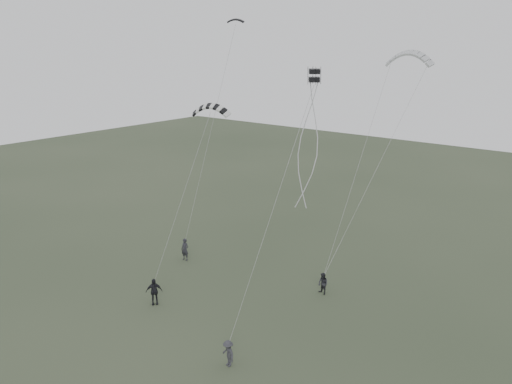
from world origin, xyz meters
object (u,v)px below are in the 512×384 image
Objects in this scene: flyer_right at (323,284)px; kite_box at (314,75)px; flyer_center at (154,291)px; flyer_far at (228,353)px; flyer_left at (185,249)px; kite_dark_small at (236,20)px; kite_striped at (211,106)px; kite_pale_large at (410,53)px.

flyer_right is 15.80m from kite_box.
flyer_center reaches higher than flyer_far.
kite_dark_small is at bearing 75.04° from flyer_left.
kite_striped is at bearing 131.57° from kite_box.
kite_pale_large is at bearing 29.29° from flyer_left.
flyer_center is 25.53m from kite_pale_large.
kite_pale_large reaches higher than flyer_far.
flyer_far is (0.25, -10.65, -0.01)m from flyer_right.
flyer_center is at bearing -125.24° from kite_pale_large.
kite_striped is 10.45m from kite_box.
kite_dark_small reaches higher than flyer_left.
kite_box is (13.20, -8.82, -3.63)m from kite_dark_small.
kite_dark_small is 16.28m from kite_box.
kite_dark_small is (0.65, 6.08, 18.46)m from flyer_left.
flyer_right is 0.59× the size of kite_striped.
kite_pale_large is (1.28, 19.40, 16.06)m from flyer_far.
flyer_left is 15.14m from flyer_far.
kite_dark_small reaches higher than flyer_center.
kite_box is at bearing -65.68° from kite_dark_small.
kite_dark_small reaches higher than flyer_far.
kite_box reaches higher than flyer_right.
kite_pale_large reaches higher than flyer_center.
flyer_left is at bearing -155.16° from flyer_right.
kite_box is (1.66, -4.76, 14.98)m from flyer_right.
flyer_left reaches higher than flyer_right.
flyer_far is at bearing -43.57° from flyer_left.
flyer_left is 0.99× the size of flyer_center.
flyer_center is (-8.44, -8.57, 0.15)m from flyer_right.
kite_striped is (3.94, -0.60, 12.28)m from flyer_left.
kite_dark_small reaches higher than flyer_right.
kite_striped is at bearing -136.02° from kite_pale_large.
flyer_right is at bearing -6.29° from kite_striped.
flyer_right is at bearing -51.31° from kite_dark_small.
flyer_center is 2.77× the size of kite_box.
kite_pale_large is at bearing 54.31° from kite_box.
flyer_far is (12.44, -8.63, -0.16)m from flyer_left.
kite_dark_small is at bearing 110.01° from kite_box.
flyer_left is at bearing -147.19° from kite_pale_large.
flyer_center is 1.38× the size of kite_dark_small.
kite_pale_large is 1.28× the size of kite_striped.
kite_striped reaches higher than flyer_left.
kite_box is at bearing 95.08° from flyer_far.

